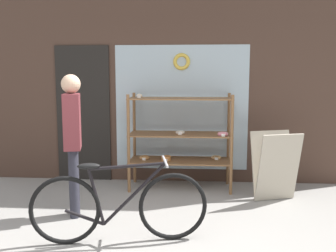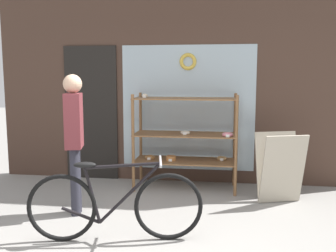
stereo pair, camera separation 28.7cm
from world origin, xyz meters
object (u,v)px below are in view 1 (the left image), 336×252
(display_case, at_px, (180,134))
(sandwich_board, at_px, (275,166))
(bicycle, at_px, (119,206))
(pedestrian, at_px, (73,134))

(display_case, relative_size, sandwich_board, 1.63)
(bicycle, height_order, pedestrian, pedestrian)
(display_case, xyz_separation_m, pedestrian, (-1.19, -1.19, 0.18))
(display_case, relative_size, pedestrian, 0.89)
(bicycle, xyz_separation_m, pedestrian, (-0.66, 0.65, 0.61))
(display_case, distance_m, bicycle, 1.97)
(bicycle, relative_size, pedestrian, 1.04)
(bicycle, distance_m, sandwich_board, 2.29)
(sandwich_board, bearing_deg, pedestrian, 179.15)
(sandwich_board, bearing_deg, bicycle, -159.83)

